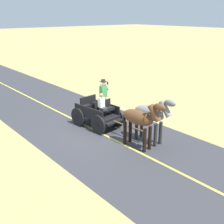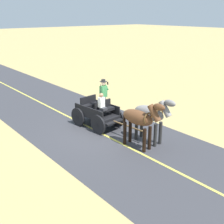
% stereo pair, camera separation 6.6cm
% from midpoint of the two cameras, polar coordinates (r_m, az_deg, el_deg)
% --- Properties ---
extents(ground_plane, '(200.00, 200.00, 0.00)m').
position_cam_midpoint_polar(ground_plane, '(14.19, -3.21, -3.86)').
color(ground_plane, tan).
extents(road_surface, '(6.24, 160.00, 0.01)m').
position_cam_midpoint_polar(road_surface, '(14.19, -3.21, -3.85)').
color(road_surface, '#38383D').
rests_on(road_surface, ground).
extents(road_centre_stripe, '(0.12, 160.00, 0.00)m').
position_cam_midpoint_polar(road_centre_stripe, '(14.19, -3.21, -3.83)').
color(road_centre_stripe, '#DBCC4C').
rests_on(road_centre_stripe, road_surface).
extents(horse_drawn_carriage, '(1.63, 4.52, 2.50)m').
position_cam_midpoint_polar(horse_drawn_carriage, '(14.47, -2.93, 0.07)').
color(horse_drawn_carriage, black).
rests_on(horse_drawn_carriage, ground).
extents(horse_near_side, '(0.67, 2.14, 2.21)m').
position_cam_midpoint_polar(horse_near_side, '(12.64, 7.66, -0.52)').
color(horse_near_side, gray).
rests_on(horse_near_side, ground).
extents(horse_off_side, '(0.73, 2.14, 2.21)m').
position_cam_midpoint_polar(horse_off_side, '(12.07, 5.43, -1.40)').
color(horse_off_side, brown).
rests_on(horse_off_side, ground).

